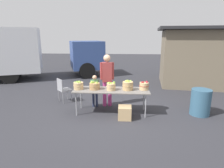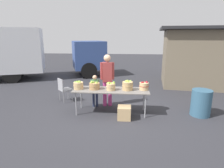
% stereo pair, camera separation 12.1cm
% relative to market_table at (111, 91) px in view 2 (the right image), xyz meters
% --- Properties ---
extents(ground_plane, '(40.00, 40.00, 0.00)m').
position_rel_market_table_xyz_m(ground_plane, '(0.00, 0.00, -0.71)').
color(ground_plane, '#2D2D33').
extents(market_table, '(2.30, 0.76, 0.75)m').
position_rel_market_table_xyz_m(market_table, '(0.00, 0.00, 0.00)').
color(market_table, slate).
rests_on(market_table, ground).
extents(apple_basket_green_0, '(0.31, 0.31, 0.26)m').
position_rel_market_table_xyz_m(apple_basket_green_0, '(-1.01, -0.02, 0.16)').
color(apple_basket_green_0, tan).
rests_on(apple_basket_green_0, market_table).
extents(apple_basket_green_1, '(0.34, 0.34, 0.26)m').
position_rel_market_table_xyz_m(apple_basket_green_1, '(-0.52, 0.00, 0.15)').
color(apple_basket_green_1, '#A87F51').
rests_on(apple_basket_green_1, market_table).
extents(apple_basket_green_2, '(0.28, 0.28, 0.26)m').
position_rel_market_table_xyz_m(apple_basket_green_2, '(-0.00, -0.05, 0.16)').
color(apple_basket_green_2, tan).
rests_on(apple_basket_green_2, market_table).
extents(apple_basket_green_3, '(0.34, 0.34, 0.32)m').
position_rel_market_table_xyz_m(apple_basket_green_3, '(0.50, 0.01, 0.18)').
color(apple_basket_green_3, tan).
rests_on(apple_basket_green_3, market_table).
extents(apple_basket_red_0, '(0.29, 0.29, 0.27)m').
position_rel_market_table_xyz_m(apple_basket_red_0, '(1.00, 0.08, 0.16)').
color(apple_basket_red_0, tan).
rests_on(apple_basket_red_0, market_table).
extents(vendor_adult, '(0.46, 0.28, 1.76)m').
position_rel_market_table_xyz_m(vendor_adult, '(-0.19, 0.60, 0.32)').
color(vendor_adult, '#CC3F8C').
rests_on(vendor_adult, ground).
extents(child_customer, '(0.28, 0.19, 1.09)m').
position_rel_market_table_xyz_m(child_customer, '(-0.59, 0.48, -0.07)').
color(child_customer, '#262D4C').
rests_on(child_customer, ground).
extents(box_truck, '(7.96, 4.79, 2.75)m').
position_rel_market_table_xyz_m(box_truck, '(-5.30, 4.44, 0.78)').
color(box_truck, silver).
rests_on(box_truck, ground).
extents(food_kiosk, '(3.80, 3.28, 2.74)m').
position_rel_market_table_xyz_m(food_kiosk, '(3.71, 3.85, 0.67)').
color(food_kiosk, '#726651').
rests_on(food_kiosk, ground).
extents(folding_chair, '(0.57, 0.57, 0.86)m').
position_rel_market_table_xyz_m(folding_chair, '(-1.82, 0.88, -0.20)').
color(folding_chair, '#99999E').
rests_on(folding_chair, ground).
extents(trash_barrel, '(0.58, 0.58, 0.80)m').
position_rel_market_table_xyz_m(trash_barrel, '(2.71, 0.05, -0.31)').
color(trash_barrel, '#335972').
rests_on(trash_barrel, ground).
extents(produce_crate, '(0.38, 0.38, 0.38)m').
position_rel_market_table_xyz_m(produce_crate, '(0.43, -0.43, -0.52)').
color(produce_crate, tan).
rests_on(produce_crate, ground).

